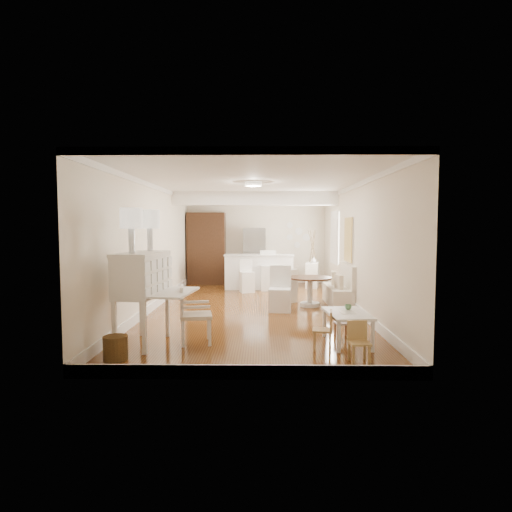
{
  "coord_description": "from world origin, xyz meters",
  "views": [
    {
      "loc": [
        0.17,
        -9.58,
        1.87
      ],
      "look_at": [
        0.05,
        0.3,
        1.18
      ],
      "focal_mm": 30.0,
      "sensor_mm": 36.0,
      "label": 1
    }
  ],
  "objects_px": {
    "kids_chair_c": "(359,342)",
    "bar_stool_right": "(269,270)",
    "bar_stool_left": "(247,276)",
    "dining_table": "(310,292)",
    "secretary_bureau": "(142,298)",
    "kids_chair_b": "(342,323)",
    "wicker_basket": "(115,348)",
    "fridge": "(265,256)",
    "kids_table": "(347,328)",
    "slip_chair_near": "(280,289)",
    "gustavian_armchair": "(196,314)",
    "pantry_cabinet": "(207,248)",
    "slip_chair_far": "(286,285)",
    "sideboard": "(312,275)",
    "kids_chair_a": "(322,330)",
    "breakfast_counter": "(259,272)"
  },
  "relations": [
    {
      "from": "slip_chair_far",
      "to": "secretary_bureau",
      "type": "bearing_deg",
      "value": 19.89
    },
    {
      "from": "dining_table",
      "to": "bar_stool_right",
      "type": "relative_size",
      "value": 0.87
    },
    {
      "from": "gustavian_armchair",
      "to": "bar_stool_left",
      "type": "height_order",
      "value": "gustavian_armchair"
    },
    {
      "from": "wicker_basket",
      "to": "fridge",
      "type": "relative_size",
      "value": 0.19
    },
    {
      "from": "gustavian_armchair",
      "to": "kids_chair_a",
      "type": "relative_size",
      "value": 1.52
    },
    {
      "from": "kids_table",
      "to": "slip_chair_far",
      "type": "distance_m",
      "value": 3.82
    },
    {
      "from": "bar_stool_left",
      "to": "kids_chair_a",
      "type": "bearing_deg",
      "value": -92.09
    },
    {
      "from": "wicker_basket",
      "to": "bar_stool_left",
      "type": "height_order",
      "value": "bar_stool_left"
    },
    {
      "from": "gustavian_armchair",
      "to": "sideboard",
      "type": "height_order",
      "value": "gustavian_armchair"
    },
    {
      "from": "wicker_basket",
      "to": "fridge",
      "type": "bearing_deg",
      "value": 74.68
    },
    {
      "from": "kids_table",
      "to": "bar_stool_left",
      "type": "xyz_separation_m",
      "value": [
        -1.76,
        5.28,
        0.21
      ]
    },
    {
      "from": "kids_chair_c",
      "to": "bar_stool_right",
      "type": "bearing_deg",
      "value": 96.7
    },
    {
      "from": "wicker_basket",
      "to": "kids_chair_c",
      "type": "xyz_separation_m",
      "value": [
        3.37,
        -0.08,
        0.12
      ]
    },
    {
      "from": "secretary_bureau",
      "to": "bar_stool_right",
      "type": "xyz_separation_m",
      "value": [
        2.08,
        5.75,
        -0.15
      ]
    },
    {
      "from": "pantry_cabinet",
      "to": "dining_table",
      "type": "bearing_deg",
      "value": -53.26
    },
    {
      "from": "gustavian_armchair",
      "to": "bar_stool_right",
      "type": "height_order",
      "value": "bar_stool_right"
    },
    {
      "from": "dining_table",
      "to": "slip_chair_near",
      "type": "bearing_deg",
      "value": -141.72
    },
    {
      "from": "fridge",
      "to": "slip_chair_far",
      "type": "bearing_deg",
      "value": -81.56
    },
    {
      "from": "kids_chair_a",
      "to": "slip_chair_far",
      "type": "xyz_separation_m",
      "value": [
        -0.31,
        4.05,
        0.11
      ]
    },
    {
      "from": "secretary_bureau",
      "to": "pantry_cabinet",
      "type": "xyz_separation_m",
      "value": [
        0.1,
        7.13,
        0.42
      ]
    },
    {
      "from": "breakfast_counter",
      "to": "fridge",
      "type": "height_order",
      "value": "fridge"
    },
    {
      "from": "sideboard",
      "to": "kids_chair_c",
      "type": "bearing_deg",
      "value": -80.36
    },
    {
      "from": "secretary_bureau",
      "to": "bar_stool_right",
      "type": "height_order",
      "value": "secretary_bureau"
    },
    {
      "from": "wicker_basket",
      "to": "dining_table",
      "type": "distance_m",
      "value": 5.14
    },
    {
      "from": "kids_chair_b",
      "to": "slip_chair_far",
      "type": "height_order",
      "value": "slip_chair_far"
    },
    {
      "from": "gustavian_armchair",
      "to": "kids_table",
      "type": "xyz_separation_m",
      "value": [
        2.4,
        -0.03,
        -0.21
      ]
    },
    {
      "from": "kids_table",
      "to": "kids_chair_b",
      "type": "distance_m",
      "value": 0.4
    },
    {
      "from": "wicker_basket",
      "to": "dining_table",
      "type": "relative_size",
      "value": 0.34
    },
    {
      "from": "bar_stool_right",
      "to": "pantry_cabinet",
      "type": "bearing_deg",
      "value": 140.01
    },
    {
      "from": "bar_stool_left",
      "to": "dining_table",
      "type": "bearing_deg",
      "value": -69.26
    },
    {
      "from": "fridge",
      "to": "breakfast_counter",
      "type": "bearing_deg",
      "value": -100.78
    },
    {
      "from": "gustavian_armchair",
      "to": "pantry_cabinet",
      "type": "bearing_deg",
      "value": -4.01
    },
    {
      "from": "fridge",
      "to": "slip_chair_near",
      "type": "bearing_deg",
      "value": -86.39
    },
    {
      "from": "fridge",
      "to": "kids_chair_b",
      "type": "bearing_deg",
      "value": -79.49
    },
    {
      "from": "wicker_basket",
      "to": "bar_stool_right",
      "type": "bearing_deg",
      "value": 71.06
    },
    {
      "from": "slip_chair_near",
      "to": "bar_stool_right",
      "type": "relative_size",
      "value": 0.86
    },
    {
      "from": "kids_chair_c",
      "to": "sideboard",
      "type": "height_order",
      "value": "sideboard"
    },
    {
      "from": "kids_chair_c",
      "to": "dining_table",
      "type": "bearing_deg",
      "value": 89.92
    },
    {
      "from": "bar_stool_left",
      "to": "pantry_cabinet",
      "type": "distance_m",
      "value": 2.36
    },
    {
      "from": "kids_chair_b",
      "to": "pantry_cabinet",
      "type": "distance_m",
      "value": 7.43
    },
    {
      "from": "kids_chair_b",
      "to": "dining_table",
      "type": "height_order",
      "value": "dining_table"
    },
    {
      "from": "wicker_basket",
      "to": "kids_chair_c",
      "type": "height_order",
      "value": "kids_chair_c"
    },
    {
      "from": "kids_table",
      "to": "kids_chair_c",
      "type": "relative_size",
      "value": 1.78
    },
    {
      "from": "wicker_basket",
      "to": "dining_table",
      "type": "bearing_deg",
      "value": 51.92
    },
    {
      "from": "slip_chair_near",
      "to": "kids_chair_b",
      "type": "bearing_deg",
      "value": -61.07
    },
    {
      "from": "bar_stool_left",
      "to": "pantry_cabinet",
      "type": "bearing_deg",
      "value": 111.82
    },
    {
      "from": "gustavian_armchair",
      "to": "bar_stool_left",
      "type": "relative_size",
      "value": 1.01
    },
    {
      "from": "wicker_basket",
      "to": "kids_table",
      "type": "height_order",
      "value": "kids_table"
    },
    {
      "from": "wicker_basket",
      "to": "pantry_cabinet",
      "type": "bearing_deg",
      "value": 88.09
    },
    {
      "from": "wicker_basket",
      "to": "sideboard",
      "type": "height_order",
      "value": "sideboard"
    }
  ]
}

